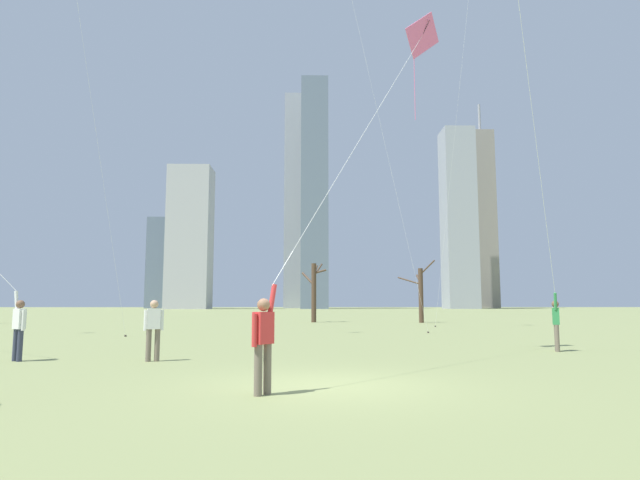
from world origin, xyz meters
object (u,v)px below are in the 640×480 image
(kite_flyer_foreground_left_red, at_px, (547,246))
(bare_tree_left_of_center, at_px, (421,293))
(bystander_watching_nearby, at_px, (154,327))
(bare_tree_leftmost, at_px, (314,290))
(kite_flyer_midfield_left_pink, at_px, (330,212))

(kite_flyer_foreground_left_red, distance_m, bare_tree_left_of_center, 26.15)
(bystander_watching_nearby, bearing_deg, kite_flyer_foreground_left_red, 9.94)
(bare_tree_leftmost, relative_size, bare_tree_left_of_center, 0.97)
(bystander_watching_nearby, bearing_deg, bare_tree_leftmost, 81.25)
(bystander_watching_nearby, height_order, bare_tree_left_of_center, bare_tree_left_of_center)
(kite_flyer_midfield_left_pink, height_order, bystander_watching_nearby, kite_flyer_midfield_left_pink)
(kite_flyer_midfield_left_pink, relative_size, bystander_watching_nearby, 6.83)
(kite_flyer_foreground_left_red, xyz_separation_m, bystander_watching_nearby, (-11.64, -2.04, -2.43))
(kite_flyer_midfield_left_pink, distance_m, bare_tree_left_of_center, 32.56)
(bystander_watching_nearby, bearing_deg, bare_tree_left_of_center, 65.21)
(kite_flyer_midfield_left_pink, distance_m, kite_flyer_foreground_left_red, 8.84)
(kite_flyer_midfield_left_pink, relative_size, bare_tree_left_of_center, 2.23)
(kite_flyer_foreground_left_red, bearing_deg, bare_tree_leftmost, 104.68)
(kite_flyer_midfield_left_pink, relative_size, kite_flyer_foreground_left_red, 0.73)
(bare_tree_leftmost, xyz_separation_m, bare_tree_left_of_center, (8.49, -1.14, -0.29))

